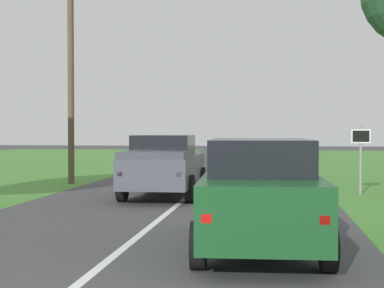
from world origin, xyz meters
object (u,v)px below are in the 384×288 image
object	(u,v)px
pickup_truck_lead	(164,165)
keep_moving_sign	(361,150)
traffic_light	(110,35)
red_suv_near	(260,192)

from	to	relation	value
pickup_truck_lead	keep_moving_sign	world-z (taller)	keep_moving_sign
traffic_light	keep_moving_sign	distance (m)	10.13
keep_moving_sign	red_suv_near	bearing A→B (deg)	-108.39
pickup_truck_lead	keep_moving_sign	distance (m)	6.27
pickup_truck_lead	keep_moving_sign	size ratio (longest dim) A/B	2.44
traffic_light	red_suv_near	bearing A→B (deg)	-62.92
traffic_light	pickup_truck_lead	bearing A→B (deg)	-53.00
red_suv_near	keep_moving_sign	world-z (taller)	keep_moving_sign
red_suv_near	traffic_light	world-z (taller)	traffic_light
red_suv_near	traffic_light	distance (m)	13.70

